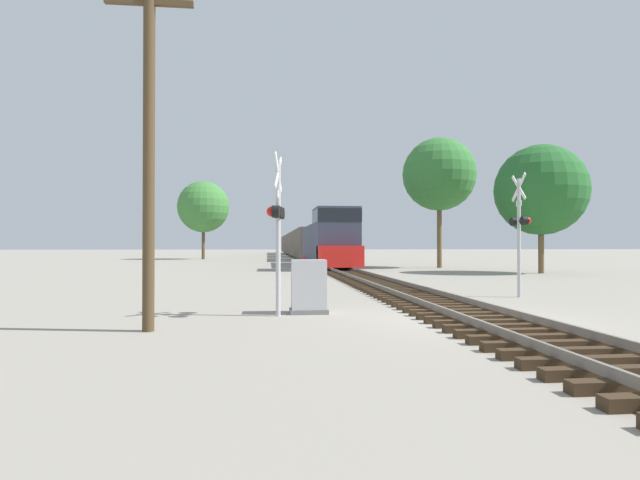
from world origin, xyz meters
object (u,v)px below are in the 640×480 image
Objects in this scene: relay_cabinet at (309,287)px; tree_mid_background at (439,174)px; crossing_signal_far at (520,226)px; tree_deep_background at (203,207)px; crossing_signal_near at (277,219)px; utility_pole at (149,143)px; tree_far_right at (541,190)px; freight_train at (299,244)px.

tree_mid_background is (12.42, 25.01, 6.67)m from relay_cabinet.
tree_deep_background reaches higher than crossing_signal_far.
crossing_signal_near is 0.55× the size of utility_pole.
relay_cabinet is 28.71m from tree_mid_background.
tree_deep_background is (-21.53, 26.31, -0.72)m from tree_mid_background.
crossing_signal_near is at bearing -80.91° from tree_deep_background.
utility_pole reaches higher than crossing_signal_far.
relay_cabinet is 0.14× the size of tree_mid_background.
crossing_signal_near is at bearing -134.54° from tree_far_right.
crossing_signal_far is 16.35m from tree_far_right.
tree_deep_background is at bearing 126.23° from tree_far_right.
utility_pole is at bearing -135.69° from tree_far_right.
tree_mid_background reaches higher than tree_deep_background.
relay_cabinet is 0.19× the size of utility_pole.
crossing_signal_far is at bearing -122.41° from tree_far_right.
crossing_signal_near is at bearing 35.97° from utility_pole.
freight_train is 11.78× the size of utility_pole.
tree_mid_background reaches higher than freight_train.
tree_deep_background is at bearing -139.66° from freight_train.
relay_cabinet is (-3.78, -62.27, -1.27)m from freight_train.
tree_mid_background is at bearing -50.70° from tree_deep_background.
relay_cabinet is 0.14× the size of tree_deep_background.
freight_train is 8.54× the size of tree_mid_background.
crossing_signal_near is 2.92× the size of relay_cabinet.
tree_deep_background is (-8.28, 51.74, 4.20)m from crossing_signal_near.
relay_cabinet is at bearing 33.91° from utility_pole.
tree_mid_background is (4.90, 21.77, 4.92)m from crossing_signal_far.
crossing_signal_far reaches higher than relay_cabinet.
freight_train is 47.20m from tree_far_right.
crossing_signal_near is 1.98m from relay_cabinet.
crossing_signal_near is 0.41× the size of tree_deep_background.
tree_mid_background is at bearing 114.54° from tree_far_right.
tree_far_right reaches higher than freight_train.
freight_train is 10.75× the size of tree_far_right.
utility_pole is at bearing -43.15° from crossing_signal_near.
crossing_signal_near is at bearing -117.53° from tree_mid_background.
crossing_signal_far is 3.02× the size of relay_cabinet.
freight_train is at bearing 105.24° from tree_far_right.
tree_far_right reaches higher than utility_pole.
freight_train is at bearing 86.53° from relay_cabinet.
tree_mid_background reaches higher than crossing_signal_near.
crossing_signal_near reaches higher than relay_cabinet.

